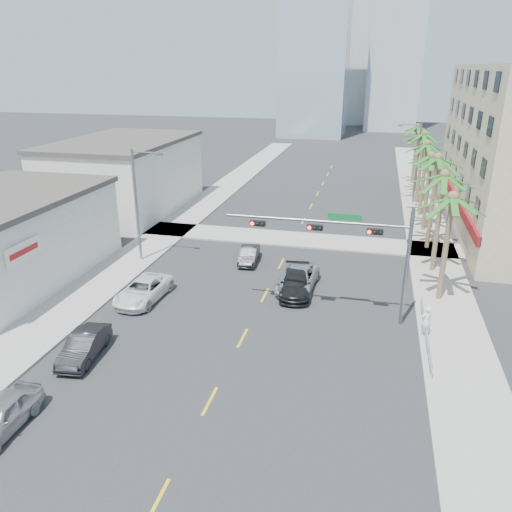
{
  "coord_description": "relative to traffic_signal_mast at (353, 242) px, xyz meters",
  "views": [
    {
      "loc": [
        6.72,
        -20.54,
        14.89
      ],
      "look_at": [
        -0.23,
        8.34,
        3.5
      ],
      "focal_mm": 35.0,
      "sensor_mm": 36.0,
      "label": 1
    }
  ],
  "objects": [
    {
      "name": "car_lane_left",
      "position": [
        -8.39,
        7.81,
        -4.43
      ],
      "size": [
        1.73,
        3.96,
        1.26
      ],
      "primitive_type": "imported",
      "rotation": [
        0.0,
        0.0,
        0.1
      ],
      "color": "black",
      "rests_on": "ground"
    },
    {
      "name": "traffic_signal_mast",
      "position": [
        0.0,
        0.0,
        0.0
      ],
      "size": [
        11.12,
        0.54,
        7.2
      ],
      "color": "slate",
      "rests_on": "ground"
    },
    {
      "name": "car_parked_mid",
      "position": [
        -13.58,
        -7.91,
        -4.36
      ],
      "size": [
        1.99,
        4.41,
        1.41
      ],
      "primitive_type": "imported",
      "rotation": [
        0.0,
        0.0,
        0.12
      ],
      "color": "black",
      "rests_on": "ground"
    },
    {
      "name": "palm_tree_0",
      "position": [
        5.82,
        4.05,
        2.02
      ],
      "size": [
        4.8,
        4.8,
        7.8
      ],
      "color": "brown",
      "rests_on": "ground"
    },
    {
      "name": "car_parked_near",
      "position": [
        -13.93,
        -13.98,
        -4.31
      ],
      "size": [
        1.85,
        4.42,
        1.5
      ],
      "primitive_type": "imported",
      "rotation": [
        0.0,
        0.0,
        0.02
      ],
      "color": "#B9B8BD",
      "rests_on": "ground"
    },
    {
      "name": "palm_tree_4",
      "position": [
        5.82,
        24.85,
        2.37
      ],
      "size": [
        4.8,
        4.8,
        8.16
      ],
      "color": "brown",
      "rests_on": "ground"
    },
    {
      "name": "car_lane_right",
      "position": [
        -3.78,
        2.9,
        -4.33
      ],
      "size": [
        2.61,
        5.27,
        1.47
      ],
      "primitive_type": "imported",
      "rotation": [
        0.0,
        0.0,
        0.11
      ],
      "color": "black",
      "rests_on": "ground"
    },
    {
      "name": "sidewalk_cross",
      "position": [
        -5.78,
        14.05,
        -4.99
      ],
      "size": [
        80.0,
        4.0,
        0.15
      ],
      "primitive_type": "cube",
      "color": "gray",
      "rests_on": "ground"
    },
    {
      "name": "streetlight_left",
      "position": [
        -16.78,
        6.05,
        -0.0
      ],
      "size": [
        2.55,
        0.25,
        9.0
      ],
      "color": "slate",
      "rests_on": "ground"
    },
    {
      "name": "palm_tree_3",
      "position": [
        5.82,
        19.65,
        2.02
      ],
      "size": [
        4.8,
        4.8,
        7.8
      ],
      "color": "brown",
      "rests_on": "ground"
    },
    {
      "name": "tower_far_center",
      "position": [
        -8.78,
        117.05,
        15.94
      ],
      "size": [
        16.0,
        16.0,
        42.0
      ],
      "primitive_type": "cube",
      "color": "#ADADB2",
      "rests_on": "ground"
    },
    {
      "name": "sidewalk_left",
      "position": [
        -17.78,
        12.05,
        -4.99
      ],
      "size": [
        4.0,
        120.0,
        0.15
      ],
      "primitive_type": "cube",
      "color": "gray",
      "rests_on": "ground"
    },
    {
      "name": "streetlight_right",
      "position": [
        5.21,
        30.05,
        -0.0
      ],
      "size": [
        2.55,
        0.25,
        9.0
      ],
      "color": "slate",
      "rests_on": "ground"
    },
    {
      "name": "palm_tree_5",
      "position": [
        5.82,
        30.05,
        2.72
      ],
      "size": [
        4.8,
        4.8,
        8.52
      ],
      "color": "brown",
      "rests_on": "ground"
    },
    {
      "name": "car_lane_center",
      "position": [
        -3.78,
        3.65,
        -4.32
      ],
      "size": [
        2.69,
        5.42,
        1.48
      ],
      "primitive_type": "imported",
      "rotation": [
        0.0,
        0.0,
        -0.05
      ],
      "color": "silver",
      "rests_on": "ground"
    },
    {
      "name": "building_left_far",
      "position": [
        -25.28,
        20.05,
        -1.46
      ],
      "size": [
        11.0,
        18.0,
        7.2
      ],
      "primitive_type": "cube",
      "color": "beige",
      "rests_on": "ground"
    },
    {
      "name": "pedestrian",
      "position": [
        4.52,
        -1.4,
        -3.98
      ],
      "size": [
        0.81,
        0.72,
        1.86
      ],
      "primitive_type": "imported",
      "rotation": [
        0.0,
        0.0,
        3.66
      ],
      "color": "white",
      "rests_on": "sidewalk_right"
    },
    {
      "name": "sidewalk_right",
      "position": [
        6.22,
        12.05,
        -4.99
      ],
      "size": [
        4.0,
        120.0,
        0.15
      ],
      "primitive_type": "cube",
      "color": "gray",
      "rests_on": "ground"
    },
    {
      "name": "palm_tree_6",
      "position": [
        5.82,
        35.25,
        2.02
      ],
      "size": [
        4.8,
        4.8,
        7.8
      ],
      "color": "brown",
      "rests_on": "ground"
    },
    {
      "name": "palm_tree_7",
      "position": [
        5.82,
        40.45,
        2.37
      ],
      "size": [
        4.8,
        4.8,
        8.16
      ],
      "color": "brown",
      "rests_on": "ground"
    },
    {
      "name": "ground",
      "position": [
        -5.78,
        -7.95,
        -5.06
      ],
      "size": [
        260.0,
        260.0,
        0.0
      ],
      "primitive_type": "plane",
      "color": "#262628",
      "rests_on": "ground"
    },
    {
      "name": "building_left_near",
      "position": [
        -24.78,
        0.05,
        -2.06
      ],
      "size": [
        10.0,
        16.0,
        6.0
      ],
      "primitive_type": "cube",
      "color": "beige",
      "rests_on": "ground"
    },
    {
      "name": "tower_far_left",
      "position": [
        -13.78,
        87.05,
        18.94
      ],
      "size": [
        14.0,
        14.0,
        48.0
      ],
      "primitive_type": "cube",
      "color": "#99B2C6",
      "rests_on": "ground"
    },
    {
      "name": "car_parked_far",
      "position": [
        -13.6,
        -0.61,
        -4.34
      ],
      "size": [
        2.66,
        5.3,
        1.44
      ],
      "primitive_type": "imported",
      "rotation": [
        0.0,
        0.0,
        -0.05
      ],
      "color": "white",
      "rests_on": "ground"
    },
    {
      "name": "guardrail",
      "position": [
        4.52,
        -1.95,
        -4.39
      ],
      "size": [
        0.08,
        8.08,
        1.0
      ],
      "color": "silver",
      "rests_on": "ground"
    },
    {
      "name": "palm_tree_2",
      "position": [
        5.82,
        14.45,
        2.72
      ],
      "size": [
        4.8,
        4.8,
        8.52
      ],
      "color": "brown",
      "rests_on": "ground"
    },
    {
      "name": "palm_tree_1",
      "position": [
        5.82,
        9.25,
        2.37
      ],
      "size": [
        4.8,
        4.8,
        8.16
      ],
      "color": "brown",
      "rests_on": "ground"
    }
  ]
}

